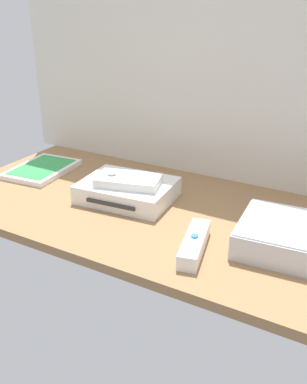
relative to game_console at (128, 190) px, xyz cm
name	(u,v)px	position (x,y,z in cm)	size (l,w,h in cm)	color
ground_plane	(154,212)	(7.73, -1.25, -3.20)	(100.00, 48.00, 2.00)	#936D47
back_wall	(204,50)	(7.73, 23.35, 29.80)	(110.00, 1.20, 64.00)	silver
game_console	(128,190)	(0.00, 0.00, 0.00)	(22.40, 17.97, 4.40)	white
mini_computer	(285,236)	(37.67, -3.85, 0.44)	(18.31, 18.31, 5.30)	silver
game_case	(42,169)	(-29.80, 3.16, -1.44)	(15.30, 20.18, 1.56)	white
remote_wand	(194,244)	(23.26, -13.13, -0.69)	(6.98, 15.23, 3.40)	white
remote_classic_pad	(129,180)	(1.15, -1.19, 3.21)	(16.00, 11.51, 2.40)	white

